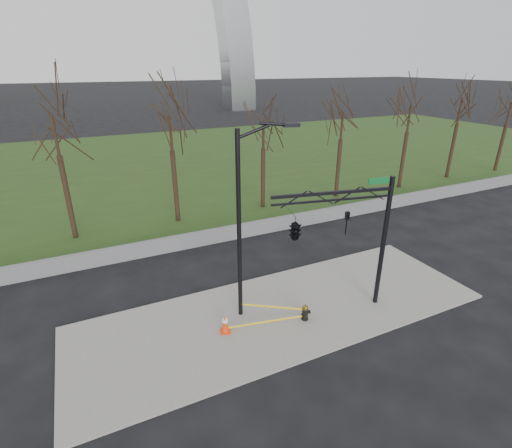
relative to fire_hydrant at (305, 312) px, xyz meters
name	(u,v)px	position (x,y,z in m)	size (l,w,h in m)	color
ground	(283,312)	(-0.56, 0.93, -0.44)	(500.00, 500.00, 0.00)	black
sidewalk	(283,312)	(-0.56, 0.93, -0.39)	(18.00, 6.00, 0.10)	gray
grass_strip	(149,163)	(-0.56, 30.93, -0.41)	(120.00, 40.00, 0.06)	#223D16
guardrail	(219,235)	(-0.56, 8.93, 0.01)	(60.00, 0.30, 0.90)	#59595B
tree_row	(265,155)	(4.58, 12.93, 3.62)	(56.26, 4.00, 8.11)	black
fire_hydrant	(305,312)	(0.00, 0.00, 0.00)	(0.45, 0.30, 0.74)	black
traffic_cone	(225,324)	(-3.35, 0.67, 0.05)	(0.49, 0.49, 0.78)	red
street_light	(245,215)	(-2.09, 1.48, 4.25)	(2.35, 0.75, 8.21)	black
traffic_signal_mast	(313,227)	(0.41, 0.40, 3.71)	(5.00, 2.54, 6.00)	black
caution_tape	(269,315)	(-1.45, 0.53, -0.03)	(3.34, 1.53, 0.39)	yellow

